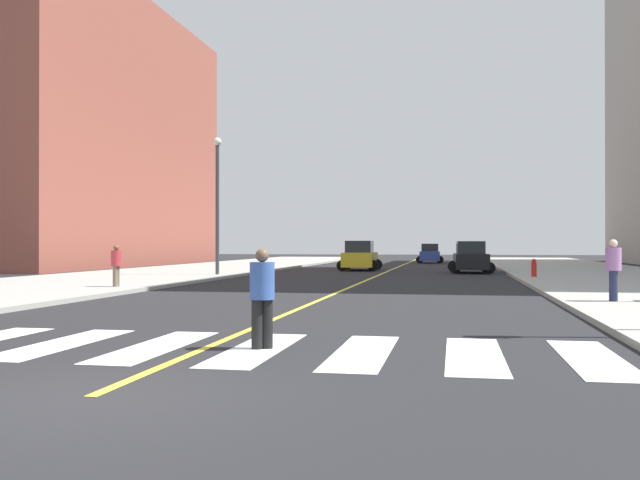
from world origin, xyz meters
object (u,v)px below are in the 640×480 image
(fire_hydrant, at_px, (534,268))
(pedestrian_walking_west, at_px, (116,264))
(car_black_nearest, at_px, (471,258))
(car_yellow_third, at_px, (360,257))
(pedestrian_crossing, at_px, (262,294))
(pedestrian_waiting_east, at_px, (613,267))
(street_lamp, at_px, (217,194))
(car_blue_second, at_px, (430,254))

(fire_hydrant, bearing_deg, pedestrian_walking_west, -145.15)
(car_black_nearest, xyz_separation_m, car_yellow_third, (-7.22, 2.76, 0.02))
(pedestrian_crossing, xyz_separation_m, pedestrian_walking_west, (-9.49, 13.69, 0.09))
(pedestrian_crossing, distance_m, pedestrian_waiting_east, 12.50)
(car_black_nearest, bearing_deg, car_yellow_third, -23.16)
(car_yellow_third, distance_m, street_lamp, 13.22)
(car_blue_second, xyz_separation_m, pedestrian_crossing, (-1.05, -55.26, 0.10))
(car_blue_second, relative_size, pedestrian_waiting_east, 2.29)
(car_blue_second, relative_size, street_lamp, 0.55)
(fire_hydrant, relative_size, street_lamp, 0.12)
(car_blue_second, bearing_deg, car_yellow_third, 77.06)
(car_yellow_third, bearing_deg, street_lamp, -120.21)
(street_lamp, bearing_deg, car_blue_second, 71.34)
(car_blue_second, bearing_deg, fire_hydrant, 100.33)
(pedestrian_crossing, height_order, pedestrian_waiting_east, pedestrian_waiting_east)
(car_yellow_third, height_order, fire_hydrant, car_yellow_third)
(car_yellow_third, relative_size, pedestrian_waiting_east, 2.53)
(car_black_nearest, height_order, car_yellow_third, car_yellow_third)
(street_lamp, bearing_deg, pedestrian_crossing, -69.61)
(car_black_nearest, relative_size, pedestrian_crossing, 2.59)
(car_black_nearest, relative_size, car_blue_second, 1.10)
(car_black_nearest, distance_m, pedestrian_waiting_east, 23.56)
(car_blue_second, height_order, fire_hydrant, car_blue_second)
(car_yellow_third, distance_m, pedestrian_walking_west, 23.17)
(fire_hydrant, bearing_deg, street_lamp, -178.47)
(car_yellow_third, height_order, pedestrian_walking_west, car_yellow_third)
(car_yellow_third, distance_m, pedestrian_crossing, 36.05)
(pedestrian_crossing, bearing_deg, pedestrian_waiting_east, 20.06)
(car_blue_second, height_order, pedestrian_waiting_east, pedestrian_waiting_east)
(pedestrian_waiting_east, bearing_deg, pedestrian_crossing, -36.85)
(fire_hydrant, bearing_deg, car_black_nearest, 110.20)
(car_black_nearest, height_order, pedestrian_crossing, car_black_nearest)
(pedestrian_crossing, xyz_separation_m, street_lamp, (-9.23, 24.83, 3.54))
(car_yellow_third, distance_m, fire_hydrant, 14.71)
(pedestrian_crossing, bearing_deg, street_lamp, 78.38)
(pedestrian_walking_west, bearing_deg, street_lamp, 179.88)
(car_black_nearest, bearing_deg, pedestrian_waiting_east, 96.21)
(car_black_nearest, xyz_separation_m, pedestrian_waiting_east, (3.45, -23.31, 0.21))
(car_yellow_third, height_order, street_lamp, street_lamp)
(pedestrian_waiting_east, distance_m, fire_hydrant, 15.43)
(car_blue_second, relative_size, pedestrian_crossing, 2.36)
(car_black_nearest, relative_size, street_lamp, 0.60)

